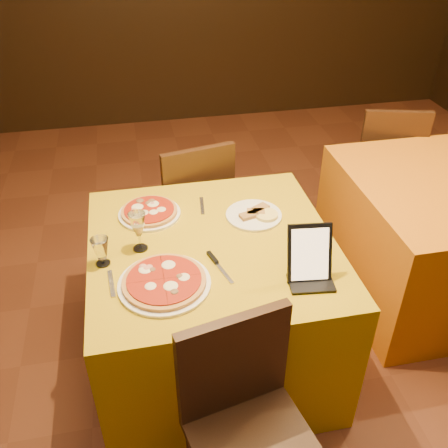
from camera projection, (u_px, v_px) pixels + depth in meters
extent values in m
cube|color=#5E2D19|center=(249.00, 401.00, 2.44)|extent=(6.00, 7.00, 0.01)
cube|color=#BB970C|center=(213.00, 303.00, 2.46)|extent=(1.10, 1.10, 0.75)
cube|color=#C86A0C|center=(439.00, 236.00, 2.92)|extent=(1.10, 1.10, 0.75)
cylinder|color=white|center=(164.00, 284.00, 2.01)|extent=(0.38, 0.38, 0.01)
cylinder|color=#AD4C23|center=(164.00, 281.00, 2.00)|extent=(0.34, 0.34, 0.02)
cylinder|color=white|center=(150.00, 214.00, 2.42)|extent=(0.30, 0.30, 0.01)
cylinder|color=#AD4C23|center=(149.00, 211.00, 2.41)|extent=(0.27, 0.27, 0.02)
cylinder|color=white|center=(254.00, 215.00, 2.41)|extent=(0.27, 0.27, 0.01)
cylinder|color=olive|center=(254.00, 212.00, 2.40)|extent=(0.17, 0.17, 0.02)
cube|color=black|center=(310.00, 253.00, 1.99)|extent=(0.19, 0.12, 0.23)
cube|color=silver|center=(222.00, 270.00, 2.08)|extent=(0.07, 0.19, 0.01)
cube|color=silver|center=(111.00, 284.00, 2.01)|extent=(0.03, 0.17, 0.01)
cube|color=silver|center=(202.00, 206.00, 2.49)|extent=(0.03, 0.16, 0.01)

